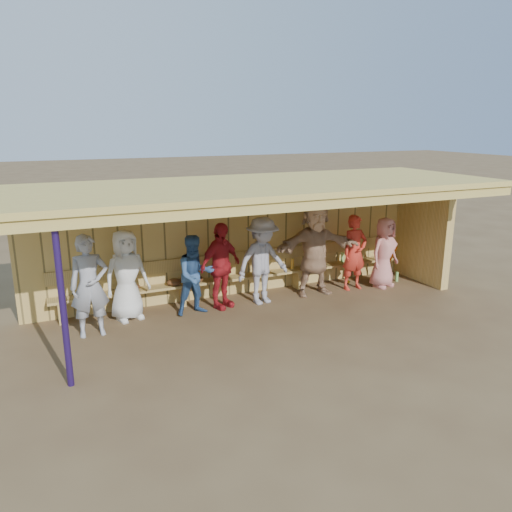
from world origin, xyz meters
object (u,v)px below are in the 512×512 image
Objects in this scene: player_g at (354,253)px; player_c at (195,275)px; player_f at (315,249)px; player_h at (384,252)px; player_a at (89,286)px; player_e at (262,261)px; player_b at (126,275)px; player_d at (221,266)px; bench at (241,271)px.

player_c is at bearing 178.29° from player_g.
player_f is 1.68m from player_h.
player_a is 4.57m from player_f.
player_c is at bearing 171.55° from player_e.
player_h is (4.29, -0.10, 0.01)m from player_c.
player_h is (5.52, -0.36, -0.07)m from player_b.
player_e reaches higher than player_c.
player_d reaches higher than bench.
player_e is 0.88× the size of player_f.
player_e reaches higher than player_h.
player_h is at bearing -11.81° from player_e.
player_b reaches higher than player_h.
player_c is 1.35m from bench.
player_g reaches higher than bench.
player_e reaches higher than bench.
player_e is (3.32, 0.26, -0.00)m from player_a.
player_h is 3.20m from bench.
player_e is at bearing 161.64° from player_h.
player_b is at bearing 34.90° from player_a.
bench is (3.11, 0.85, -0.36)m from player_a.
player_d reaches higher than player_h.
player_c reaches higher than bench.
player_f is at bearing -25.57° from player_d.
player_a is 1.94m from player_c.
player_b reaches higher than player_g.
player_g is (5.52, 0.26, -0.06)m from player_a.
player_g is at bearing -17.27° from player_b.
player_b is (0.70, 0.50, -0.04)m from player_a.
player_c is 0.87× the size of player_e.
player_a is 1.15× the size of player_c.
player_c is 0.57m from player_d.
player_f reaches higher than player_a.
player_e is 0.23× the size of bench.
player_b is 0.99× the size of player_d.
player_g is at bearing -4.25° from player_c.
player_d reaches higher than player_b.
player_c is 1.40m from player_e.
player_a is 1.00× the size of player_e.
player_a is 0.86m from player_b.
bench is (-2.42, 0.59, -0.29)m from player_g.
player_e is at bearing -19.60° from player_b.
player_c is 0.20× the size of bench.
player_g is at bearing -9.27° from player_e.
player_g is (0.97, -0.05, -0.18)m from player_f.
player_f is 0.99m from player_g.
player_b is at bearing 175.17° from player_g.
player_d is 3.75m from player_h.
player_f is at bearing -6.96° from player_e.
player_f reaches higher than player_h.
bench is (-1.45, 0.54, -0.47)m from player_f.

